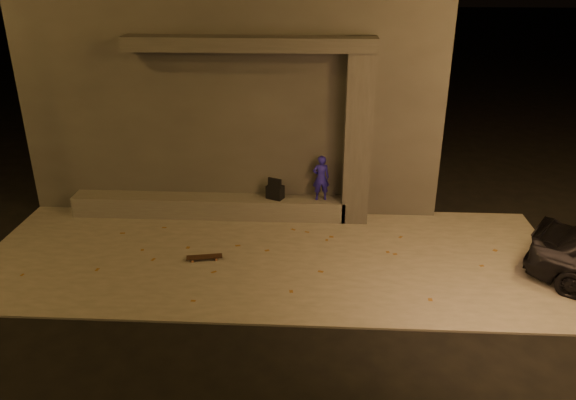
# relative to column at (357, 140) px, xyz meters

# --- Properties ---
(ground) EXTENTS (120.00, 120.00, 0.00)m
(ground) POSITION_rel_column_xyz_m (-1.70, -3.75, -1.84)
(ground) COLOR black
(ground) RESTS_ON ground
(sidewalk) EXTENTS (11.00, 4.40, 0.04)m
(sidewalk) POSITION_rel_column_xyz_m (-1.70, -1.75, -1.82)
(sidewalk) COLOR #615D55
(sidewalk) RESTS_ON ground
(building) EXTENTS (9.00, 5.10, 5.22)m
(building) POSITION_rel_column_xyz_m (-2.70, 2.74, 0.77)
(building) COLOR #3A3835
(building) RESTS_ON ground
(ledge) EXTENTS (6.00, 0.55, 0.45)m
(ledge) POSITION_rel_column_xyz_m (-3.20, 0.00, -1.58)
(ledge) COLOR #53504B
(ledge) RESTS_ON sidewalk
(column) EXTENTS (0.55, 0.55, 3.60)m
(column) POSITION_rel_column_xyz_m (0.00, 0.00, 0.00)
(column) COLOR #3A3835
(column) RESTS_ON sidewalk
(canopy) EXTENTS (5.00, 0.70, 0.28)m
(canopy) POSITION_rel_column_xyz_m (-2.20, 0.05, 1.94)
(canopy) COLOR #3A3835
(canopy) RESTS_ON column
(skateboarder) EXTENTS (0.40, 0.29, 1.00)m
(skateboarder) POSITION_rel_column_xyz_m (-0.74, 0.00, -0.85)
(skateboarder) COLOR #1D1693
(skateboarder) RESTS_ON ledge
(backpack) EXTENTS (0.42, 0.36, 0.50)m
(backpack) POSITION_rel_column_xyz_m (-1.72, 0.00, -1.18)
(backpack) COLOR black
(backpack) RESTS_ON ledge
(skateboard) EXTENTS (0.69, 0.30, 0.07)m
(skateboard) POSITION_rel_column_xyz_m (-2.93, -1.99, -1.74)
(skateboard) COLOR black
(skateboard) RESTS_ON sidewalk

